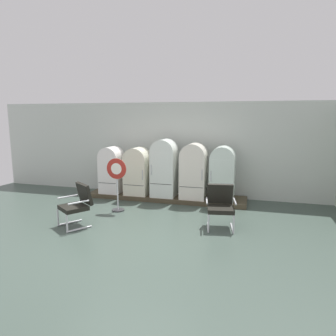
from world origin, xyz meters
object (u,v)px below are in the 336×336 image
at_px(refrigerator_4, 222,172).
at_px(armchair_right, 220,204).
at_px(sign_stand, 117,184).
at_px(refrigerator_0, 111,168).
at_px(refrigerator_2, 164,166).
at_px(refrigerator_3, 194,169).
at_px(armchair_left, 77,203).
at_px(refrigerator_1, 137,170).

relative_size(refrigerator_4, armchair_right, 1.58).
distance_m(refrigerator_4, armchair_right, 1.83).
relative_size(armchair_right, sign_stand, 0.69).
bearing_deg(refrigerator_0, refrigerator_2, 0.75).
relative_size(refrigerator_0, sign_stand, 1.01).
bearing_deg(refrigerator_2, refrigerator_3, -0.18).
relative_size(refrigerator_3, armchair_left, 1.64).
height_order(refrigerator_3, armchair_right, refrigerator_3).
bearing_deg(refrigerator_4, refrigerator_3, 179.78).
bearing_deg(refrigerator_0, refrigerator_3, 0.43).
distance_m(refrigerator_3, armchair_right, 2.05).
distance_m(refrigerator_4, sign_stand, 2.83).
distance_m(refrigerator_1, refrigerator_4, 2.46).
distance_m(refrigerator_1, sign_stand, 1.30).
xyz_separation_m(refrigerator_0, armchair_right, (3.42, -1.76, -0.33)).
bearing_deg(refrigerator_4, sign_stand, -152.46).
bearing_deg(armchair_right, sign_stand, 169.83).
distance_m(refrigerator_2, refrigerator_4, 1.64).
relative_size(refrigerator_4, armchair_left, 1.58).
distance_m(refrigerator_1, armchair_right, 3.15).
bearing_deg(refrigerator_1, refrigerator_0, -179.69).
height_order(refrigerator_2, refrigerator_3, refrigerator_2).
bearing_deg(refrigerator_1, refrigerator_4, 0.27).
distance_m(refrigerator_2, refrigerator_3, 0.85).
bearing_deg(armchair_left, refrigerator_0, 98.81).
bearing_deg(sign_stand, refrigerator_3, 37.39).
relative_size(refrigerator_2, armchair_right, 1.74).
height_order(refrigerator_1, sign_stand, refrigerator_1).
height_order(refrigerator_0, refrigerator_1, same).
bearing_deg(refrigerator_0, refrigerator_1, 0.31).
relative_size(refrigerator_0, refrigerator_4, 0.93).
height_order(refrigerator_1, armchair_left, refrigerator_1).
xyz_separation_m(refrigerator_1, refrigerator_2, (0.81, 0.02, 0.14)).
xyz_separation_m(refrigerator_2, armchair_left, (-1.25, -2.53, -0.47)).
height_order(refrigerator_4, armchair_right, refrigerator_4).
relative_size(refrigerator_0, armchair_left, 1.47).
relative_size(refrigerator_3, armchair_right, 1.64).
distance_m(refrigerator_3, refrigerator_4, 0.79).
bearing_deg(sign_stand, refrigerator_2, 56.64).
xyz_separation_m(refrigerator_4, armchair_left, (-2.89, -2.53, -0.39)).
distance_m(armchair_left, armchair_right, 3.12).
distance_m(refrigerator_3, armchair_left, 3.31).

